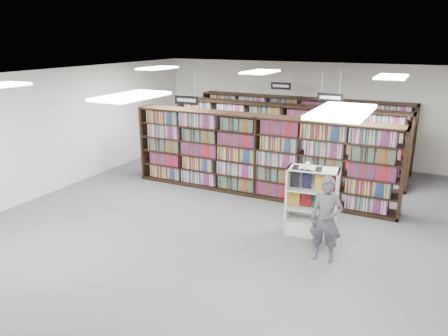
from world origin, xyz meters
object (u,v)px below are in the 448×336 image
at_px(bookshelf_row_near, 258,156).
at_px(open_book, 307,167).
at_px(shopper, 326,220).
at_px(endcap_display, 311,212).

height_order(bookshelf_row_near, open_book, bookshelf_row_near).
bearing_deg(open_book, shopper, -63.02).
xyz_separation_m(open_book, shopper, (0.65, -0.91, -0.67)).
bearing_deg(endcap_display, open_book, -147.08).
relative_size(endcap_display, shopper, 0.90).
height_order(bookshelf_row_near, endcap_display, bookshelf_row_near).
relative_size(bookshelf_row_near, shopper, 4.36).
height_order(open_book, shopper, shopper).
bearing_deg(open_book, endcap_display, 30.72).
xyz_separation_m(bookshelf_row_near, endcap_display, (1.89, -1.69, -0.57)).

